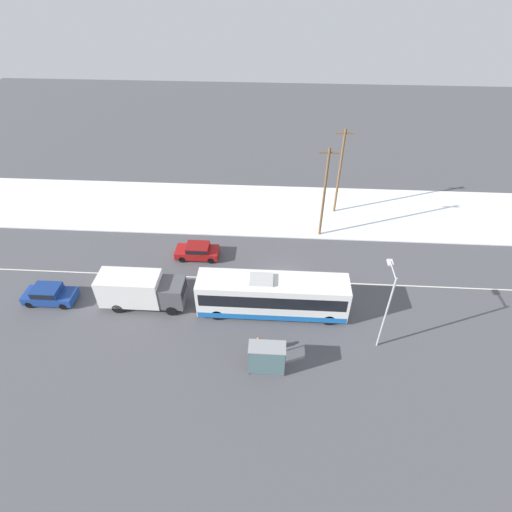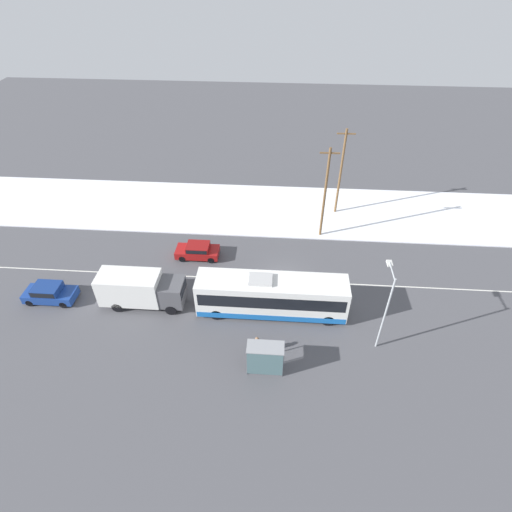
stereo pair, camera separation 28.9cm
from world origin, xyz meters
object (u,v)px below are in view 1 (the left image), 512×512
sedan_car (197,251)px  bus_shelter (267,357)px  streetlamp (387,301)px  box_truck (140,289)px  parked_car_near_truck (49,294)px  pedestrian_at_stop (258,344)px  city_bus (272,296)px  utility_pole_snowlot (340,171)px  utility_pole_roadside (324,193)px

sedan_car → bus_shelter: size_ratio=1.58×
streetlamp → box_truck: bearing=171.7°
box_truck → sedan_car: size_ratio=1.70×
parked_car_near_truck → pedestrian_at_stop: bearing=-13.7°
city_bus → streetlamp: 8.71m
bus_shelter → utility_pole_snowlot: (6.59, 21.05, 3.23)m
bus_shelter → streetlamp: (8.12, 3.23, 2.60)m
box_truck → sedan_car: bearing=61.6°
sedan_car → pedestrian_at_stop: pedestrian_at_stop is taller
city_bus → utility_pole_roadside: bearing=67.3°
city_bus → sedan_car: city_bus is taller
sedan_car → streetlamp: streetlamp is taller
sedan_car → utility_pole_snowlot: bearing=-147.2°
utility_pole_snowlot → utility_pole_roadside: bearing=-112.9°
pedestrian_at_stop → streetlamp: streetlamp is taller
box_truck → parked_car_near_truck: size_ratio=1.64×
city_bus → box_truck: 10.61m
pedestrian_at_stop → city_bus: bearing=78.7°
sedan_car → bus_shelter: 14.17m
pedestrian_at_stop → streetlamp: (8.78, 1.70, 3.20)m
city_bus → pedestrian_at_stop: 4.40m
city_bus → streetlamp: size_ratio=1.75×
bus_shelter → streetlamp: size_ratio=0.38×
sedan_car → pedestrian_at_stop: 12.49m
parked_car_near_truck → utility_pole_snowlot: 29.36m
box_truck → utility_pole_snowlot: bearing=41.6°
bus_shelter → utility_pole_snowlot: utility_pole_snowlot is taller
box_truck → sedan_car: (3.44, 6.36, -0.88)m
city_bus → utility_pole_snowlot: 16.84m
box_truck → utility_pole_snowlot: utility_pole_snowlot is taller
sedan_car → streetlamp: bearing=149.0°
city_bus → parked_car_near_truck: bearing=-180.0°
box_truck → utility_pole_roadside: 18.79m
parked_car_near_truck → bus_shelter: size_ratio=1.64×
bus_shelter → utility_pole_roadside: 17.56m
sedan_car → pedestrian_at_stop: bearing=120.4°
sedan_car → utility_pole_snowlot: size_ratio=0.43×
sedan_car → utility_pole_roadside: size_ratio=0.43×
box_truck → parked_car_near_truck: bearing=-178.9°
sedan_car → bus_shelter: bus_shelter is taller
box_truck → streetlamp: 18.91m
box_truck → pedestrian_at_stop: box_truck is taller
parked_car_near_truck → utility_pole_roadside: utility_pole_roadside is taller
box_truck → parked_car_near_truck: box_truck is taller
parked_car_near_truck → utility_pole_roadside: size_ratio=0.44×
sedan_car → utility_pole_roadside: utility_pole_roadside is taller
utility_pole_snowlot → box_truck: bearing=-138.4°
box_truck → bus_shelter: box_truck is taller
box_truck → streetlamp: size_ratio=1.01×
streetlamp → utility_pole_snowlot: bearing=94.9°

